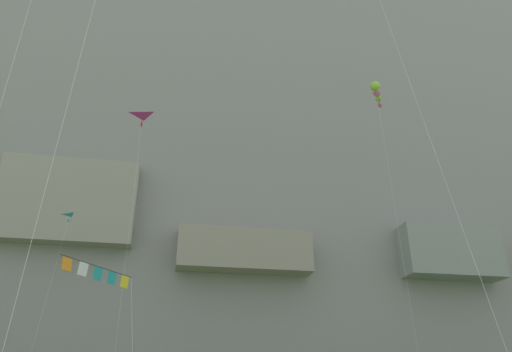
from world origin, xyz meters
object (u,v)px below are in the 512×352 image
kite_delta_low_center (68,231)px  kite_windsock_front_field (377,92)px  kite_delta_upper_left (142,132)px  kite_banner_low_left (99,276)px

kite_delta_low_center → kite_windsock_front_field: (28.80, -7.16, 14.15)m
kite_delta_upper_left → kite_windsock_front_field: (22.38, 2.21, 8.30)m
kite_delta_low_center → kite_delta_upper_left: bearing=-55.5°
kite_delta_upper_left → kite_windsock_front_field: 23.97m
kite_banner_low_left → kite_windsock_front_field: bearing=30.1°
kite_delta_upper_left → kite_windsock_front_field: kite_windsock_front_field is taller
kite_delta_upper_left → kite_banner_low_left: kite_delta_upper_left is taller
kite_windsock_front_field → kite_delta_upper_left: bearing=-174.4°
kite_delta_upper_left → kite_windsock_front_field: size_ratio=0.74×
kite_banner_low_left → kite_windsock_front_field: kite_windsock_front_field is taller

